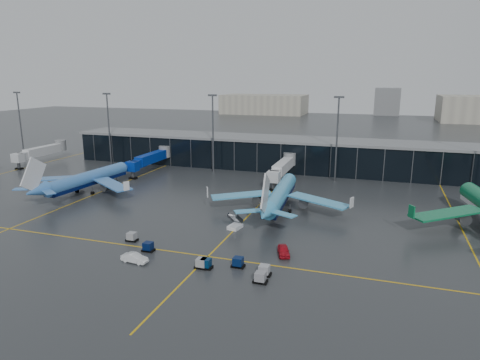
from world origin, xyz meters
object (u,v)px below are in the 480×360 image
(service_van_red, at_px, (284,251))
(service_van_white, at_px, (135,258))
(mobile_airstair, at_px, (235,225))
(baggage_carts, at_px, (204,260))
(airliner_klm_near, at_px, (280,185))
(airliner_arkefly, at_px, (88,170))

(service_van_red, height_order, service_van_white, service_van_red)
(mobile_airstair, relative_size, service_van_white, 0.74)
(mobile_airstair, bearing_deg, baggage_carts, -77.04)
(mobile_airstair, bearing_deg, service_van_white, -106.11)
(airliner_klm_near, relative_size, mobile_airstair, 11.06)
(baggage_carts, bearing_deg, airliner_klm_near, 81.13)
(airliner_arkefly, relative_size, airliner_klm_near, 1.00)
(service_van_white, bearing_deg, baggage_carts, -69.49)
(airliner_arkefly, xyz_separation_m, mobile_airstair, (47.80, -15.12, -5.30))
(service_van_red, bearing_deg, airliner_arkefly, 138.42)
(airliner_klm_near, height_order, service_van_red, airliner_klm_near)
(service_van_red, bearing_deg, service_van_white, -173.71)
(baggage_carts, bearing_deg, service_van_white, -164.50)
(baggage_carts, xyz_separation_m, service_van_red, (12.07, 7.89, 0.07))
(airliner_klm_near, relative_size, baggage_carts, 1.29)
(baggage_carts, bearing_deg, airliner_arkefly, 145.57)
(mobile_airstair, height_order, service_van_red, mobile_airstair)
(service_van_white, bearing_deg, airliner_klm_near, -19.35)
(airliner_klm_near, distance_m, mobile_airstair, 17.71)
(airliner_arkefly, distance_m, service_van_red, 65.76)
(airliner_klm_near, height_order, baggage_carts, airliner_klm_near)
(airliner_arkefly, bearing_deg, airliner_klm_near, 5.19)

